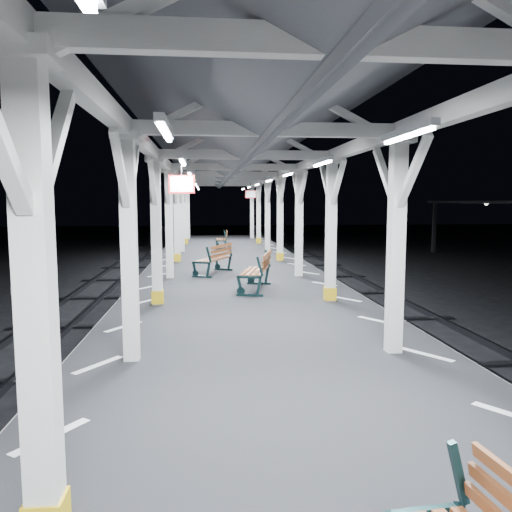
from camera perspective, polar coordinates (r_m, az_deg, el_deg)
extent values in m
plane|color=black|center=(9.95, -0.29, -13.34)|extent=(120.00, 120.00, 0.00)
cube|color=black|center=(9.80, -0.29, -10.59)|extent=(6.00, 50.00, 1.00)
cube|color=silver|center=(9.75, -14.92, -7.82)|extent=(1.00, 48.00, 0.01)
cube|color=silver|center=(10.18, 13.68, -7.18)|extent=(1.00, 48.00, 0.01)
cube|color=#2D2D33|center=(10.51, -25.86, -12.45)|extent=(0.08, 60.00, 0.16)
cube|color=#2D2D33|center=(11.24, 23.41, -11.13)|extent=(0.08, 60.00, 0.16)
cube|color=black|center=(11.52, 25.83, -11.07)|extent=(2.20, 0.22, 0.06)
cube|color=silver|center=(3.59, -23.77, -6.18)|extent=(0.22, 0.22, 3.20)
cube|color=silver|center=(3.63, -25.00, 20.36)|extent=(0.40, 0.40, 0.12)
cube|color=silver|center=(4.06, -22.07, 11.60)|extent=(0.10, 0.99, 0.99)
cube|color=silver|center=(7.45, -14.28, 0.37)|extent=(0.22, 0.22, 3.20)
cube|color=silver|center=(7.47, -14.63, 13.13)|extent=(0.40, 0.40, 0.12)
cube|color=silver|center=(7.97, -13.92, 9.03)|extent=(0.10, 0.99, 0.99)
cube|color=silver|center=(6.89, -15.23, 9.46)|extent=(0.10, 0.99, 0.99)
cube|color=silver|center=(11.41, -11.32, 2.43)|extent=(0.22, 0.22, 3.20)
cube|color=silver|center=(11.42, -11.50, 10.76)|extent=(0.40, 0.40, 0.12)
cube|color=gold|center=(11.59, -11.17, -4.59)|extent=(0.26, 0.26, 0.30)
cube|color=silver|center=(11.94, -11.18, 8.12)|extent=(0.10, 0.99, 0.99)
cube|color=silver|center=(10.85, -11.74, 8.30)|extent=(0.10, 0.99, 0.99)
cube|color=silver|center=(15.39, -9.89, 3.42)|extent=(0.22, 0.22, 3.20)
cube|color=silver|center=(15.40, -10.00, 9.60)|extent=(0.40, 0.40, 0.12)
cube|color=silver|center=(15.93, -9.82, 7.65)|extent=(0.10, 0.99, 0.99)
cube|color=silver|center=(14.83, -10.12, 7.75)|extent=(0.10, 0.99, 0.99)
cube|color=silver|center=(19.38, -9.04, 4.00)|extent=(0.22, 0.22, 3.20)
cube|color=silver|center=(19.39, -9.13, 8.91)|extent=(0.40, 0.40, 0.12)
cube|color=gold|center=(19.49, -8.97, -0.17)|extent=(0.26, 0.26, 0.30)
cube|color=silver|center=(19.92, -9.01, 7.37)|extent=(0.10, 0.99, 0.99)
cube|color=silver|center=(18.82, -9.20, 7.44)|extent=(0.10, 0.99, 0.99)
cube|color=silver|center=(23.37, -8.48, 4.39)|extent=(0.22, 0.22, 3.20)
cube|color=silver|center=(23.38, -8.55, 8.46)|extent=(0.40, 0.40, 0.12)
cube|color=silver|center=(23.91, -8.46, 7.18)|extent=(0.10, 0.99, 0.99)
cube|color=silver|center=(22.81, -8.59, 7.23)|extent=(0.10, 0.99, 0.99)
cube|color=silver|center=(27.37, -8.09, 4.66)|extent=(0.22, 0.22, 3.20)
cube|color=silver|center=(27.37, -8.14, 8.13)|extent=(0.40, 0.40, 0.12)
cube|color=gold|center=(27.44, -8.04, 1.69)|extent=(0.26, 0.26, 0.30)
cube|color=silver|center=(27.91, -8.08, 7.05)|extent=(0.10, 0.99, 0.99)
cube|color=silver|center=(26.81, -8.17, 7.08)|extent=(0.10, 0.99, 0.99)
cube|color=silver|center=(31.36, -7.79, 4.86)|extent=(0.22, 0.22, 3.20)
cube|color=silver|center=(31.37, -7.84, 7.89)|extent=(0.40, 0.40, 0.12)
cube|color=silver|center=(31.91, -7.79, 6.95)|extent=(0.10, 0.99, 0.99)
cube|color=silver|center=(30.81, -7.86, 6.97)|extent=(0.10, 0.99, 0.99)
cube|color=silver|center=(7.92, 15.69, 0.67)|extent=(0.22, 0.22, 3.20)
cube|color=silver|center=(7.93, 16.06, 12.68)|extent=(0.40, 0.40, 0.12)
cube|color=silver|center=(8.41, 14.55, 8.86)|extent=(0.10, 0.99, 0.99)
cube|color=silver|center=(7.38, 17.53, 9.16)|extent=(0.10, 0.99, 0.99)
cube|color=silver|center=(11.72, 8.56, 2.58)|extent=(0.22, 0.22, 3.20)
cube|color=silver|center=(11.73, 8.69, 10.69)|extent=(0.40, 0.40, 0.12)
cube|color=gold|center=(11.89, 8.44, -4.27)|extent=(0.26, 0.26, 0.30)
cube|color=silver|center=(12.24, 8.00, 8.13)|extent=(0.10, 0.99, 0.99)
cube|color=silver|center=(11.17, 9.35, 8.29)|extent=(0.10, 0.99, 0.99)
cube|color=silver|center=(15.62, 4.94, 3.53)|extent=(0.22, 0.22, 3.20)
cube|color=silver|center=(15.63, 5.00, 9.62)|extent=(0.40, 0.40, 0.12)
cube|color=silver|center=(16.15, 4.61, 7.70)|extent=(0.10, 0.99, 0.99)
cube|color=silver|center=(15.07, 5.37, 7.80)|extent=(0.10, 0.99, 0.99)
cube|color=silver|center=(19.56, 2.77, 4.09)|extent=(0.22, 0.22, 3.20)
cube|color=silver|center=(19.57, 2.79, 8.96)|extent=(0.40, 0.40, 0.12)
cube|color=gold|center=(19.67, 2.75, -0.04)|extent=(0.26, 0.26, 0.30)
cube|color=silver|center=(20.10, 2.55, 7.43)|extent=(0.10, 0.99, 0.99)
cube|color=silver|center=(19.01, 3.03, 7.50)|extent=(0.10, 0.99, 0.99)
cube|color=silver|center=(23.52, 1.33, 4.46)|extent=(0.22, 0.22, 3.20)
cube|color=silver|center=(23.53, 1.34, 8.51)|extent=(0.40, 0.40, 0.12)
cube|color=silver|center=(24.06, 1.17, 7.24)|extent=(0.10, 0.99, 0.99)
cube|color=silver|center=(22.97, 1.50, 7.29)|extent=(0.10, 0.99, 0.99)
cube|color=silver|center=(27.50, 0.30, 4.73)|extent=(0.22, 0.22, 3.20)
cube|color=silver|center=(27.50, 0.30, 8.19)|extent=(0.40, 0.40, 0.12)
cube|color=gold|center=(27.57, 0.30, 1.78)|extent=(0.26, 0.26, 0.30)
cube|color=silver|center=(28.04, 0.18, 7.11)|extent=(0.10, 0.99, 0.99)
cube|color=silver|center=(26.94, 0.42, 7.14)|extent=(0.10, 0.99, 0.99)
cube|color=silver|center=(31.47, -0.47, 4.92)|extent=(0.22, 0.22, 3.20)
cube|color=silver|center=(31.48, -0.47, 7.94)|extent=(0.40, 0.40, 0.12)
cube|color=silver|center=(32.02, -0.56, 7.00)|extent=(0.10, 0.99, 0.99)
cube|color=silver|center=(30.92, -0.38, 7.03)|extent=(0.10, 0.99, 0.99)
cube|color=silver|center=(9.46, -12.75, 12.43)|extent=(0.18, 48.00, 0.24)
cube|color=silver|center=(9.82, 11.66, 12.21)|extent=(0.18, 48.00, 0.24)
cube|color=silver|center=(3.60, 9.56, 22.95)|extent=(4.20, 0.14, 0.20)
cube|color=silver|center=(7.46, 1.20, 14.28)|extent=(4.20, 0.14, 0.20)
cube|color=silver|center=(11.42, -1.27, 11.49)|extent=(4.20, 0.14, 0.20)
cube|color=silver|center=(15.39, -2.45, 10.14)|extent=(4.20, 0.14, 0.20)
cube|color=silver|center=(19.38, -3.14, 9.33)|extent=(4.20, 0.14, 0.20)
cube|color=silver|center=(23.37, -3.59, 8.81)|extent=(4.20, 0.14, 0.20)
cube|color=silver|center=(27.37, -3.91, 8.43)|extent=(4.20, 0.14, 0.20)
cube|color=silver|center=(31.36, -4.15, 8.15)|extent=(4.20, 0.14, 0.20)
cube|color=silver|center=(9.58, -0.31, 18.07)|extent=(0.16, 48.00, 0.20)
cube|color=#52555A|center=(9.47, -8.46, 15.80)|extent=(2.80, 49.00, 1.45)
cube|color=#52555A|center=(9.72, 7.64, 15.57)|extent=(2.80, 49.00, 1.45)
cube|color=silver|center=(5.40, -10.37, 14.25)|extent=(0.10, 1.35, 0.08)
cube|color=white|center=(5.40, -10.36, 13.72)|extent=(0.05, 1.25, 0.05)
cube|color=silver|center=(9.37, -8.38, 10.85)|extent=(0.10, 1.35, 0.08)
cube|color=white|center=(9.37, -8.38, 10.54)|extent=(0.05, 1.25, 0.05)
cube|color=silver|center=(13.36, -7.59, 9.47)|extent=(0.10, 1.35, 0.08)
cube|color=white|center=(13.36, -7.59, 9.26)|extent=(0.05, 1.25, 0.05)
cube|color=silver|center=(17.35, -7.17, 8.73)|extent=(0.10, 1.35, 0.08)
cube|color=white|center=(17.35, -7.17, 8.56)|extent=(0.05, 1.25, 0.05)
cube|color=silver|center=(21.35, -6.91, 8.26)|extent=(0.10, 1.35, 0.08)
cube|color=white|center=(21.35, -6.91, 8.13)|extent=(0.05, 1.25, 0.05)
cube|color=silver|center=(25.35, -6.73, 7.94)|extent=(0.10, 1.35, 0.08)
cube|color=white|center=(25.35, -6.73, 7.83)|extent=(0.05, 1.25, 0.05)
cube|color=silver|center=(29.35, -6.60, 7.71)|extent=(0.10, 1.35, 0.08)
cube|color=white|center=(29.34, -6.59, 7.61)|extent=(0.05, 1.25, 0.05)
cube|color=silver|center=(5.81, 16.91, 13.51)|extent=(0.10, 1.35, 0.08)
cube|color=white|center=(5.81, 16.90, 13.02)|extent=(0.05, 1.25, 0.05)
cube|color=silver|center=(9.62, 7.57, 10.74)|extent=(0.10, 1.35, 0.08)
cube|color=white|center=(9.61, 7.57, 10.45)|extent=(0.05, 1.25, 0.05)
cube|color=silver|center=(13.53, 3.63, 9.47)|extent=(0.10, 1.35, 0.08)
cube|color=white|center=(13.53, 3.63, 9.26)|extent=(0.05, 1.25, 0.05)
cube|color=silver|center=(17.49, 1.48, 8.76)|extent=(0.10, 1.35, 0.08)
cube|color=white|center=(17.49, 1.48, 8.59)|extent=(0.05, 1.25, 0.05)
cube|color=silver|center=(21.46, 0.12, 8.30)|extent=(0.10, 1.35, 0.08)
cube|color=white|center=(21.46, 0.12, 8.16)|extent=(0.05, 1.25, 0.05)
cube|color=silver|center=(25.44, -0.80, 7.98)|extent=(0.10, 1.35, 0.08)
cube|color=white|center=(25.44, -0.80, 7.87)|extent=(0.05, 1.25, 0.05)
cube|color=silver|center=(29.42, -1.48, 7.75)|extent=(0.10, 1.35, 0.08)
cube|color=white|center=(29.42, -1.48, 7.65)|extent=(0.05, 1.25, 0.05)
cylinder|color=black|center=(9.79, -8.54, 10.18)|extent=(0.02, 0.02, 0.36)
cube|color=red|center=(9.77, -8.50, 8.10)|extent=(0.50, 0.03, 0.35)
cube|color=white|center=(9.77, -8.50, 8.10)|extent=(0.44, 0.05, 0.29)
cylinder|color=black|center=(23.10, -0.61, 7.95)|extent=(0.02, 0.02, 0.36)
cube|color=red|center=(23.10, -0.61, 7.07)|extent=(0.50, 0.03, 0.35)
cube|color=white|center=(23.10, -0.61, 7.07)|extent=(0.44, 0.05, 0.29)
cube|color=black|center=(34.73, 19.69, 3.11)|extent=(0.20, 0.20, 3.30)
sphere|color=silver|center=(29.38, 24.83, 5.46)|extent=(0.20, 0.20, 0.20)
sphere|color=silver|center=(34.69, 19.78, 5.70)|extent=(0.20, 0.20, 0.20)
cube|color=black|center=(3.63, 22.11, -21.98)|extent=(0.16, 0.06, 0.42)
cube|color=black|center=(12.35, -0.70, -4.50)|extent=(0.67, 0.22, 0.07)
cube|color=black|center=(12.35, -1.84, -3.44)|extent=(0.18, 0.09, 0.52)
cube|color=black|center=(12.28, 0.34, -3.49)|extent=(0.16, 0.09, 0.52)
cube|color=black|center=(12.20, 0.44, -1.21)|extent=(0.19, 0.10, 0.49)
cube|color=black|center=(14.10, 0.33, -3.15)|extent=(0.67, 0.22, 0.07)
cube|color=black|center=(14.10, -0.66, -2.22)|extent=(0.18, 0.09, 0.52)
cube|color=black|center=(14.04, 1.24, -2.26)|extent=(0.16, 0.09, 0.52)
cube|color=black|center=(13.97, 1.34, -0.26)|extent=(0.19, 0.10, 0.49)
cube|color=brown|center=(13.18, -1.12, -1.74)|extent=(0.49, 1.69, 0.04)
cube|color=brown|center=(13.16, -0.49, -1.75)|extent=(0.49, 1.69, 0.04)
cube|color=brown|center=(13.14, 0.14, -1.76)|extent=(0.49, 1.69, 0.04)
cube|color=brown|center=(13.12, 0.77, -1.77)|extent=(0.49, 1.69, 0.04)
cube|color=brown|center=(13.09, 1.12, -1.09)|extent=(0.44, 1.68, 0.11)
cube|color=brown|center=(13.07, 1.22, -0.46)|extent=(0.44, 1.68, 0.11)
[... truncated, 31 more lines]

